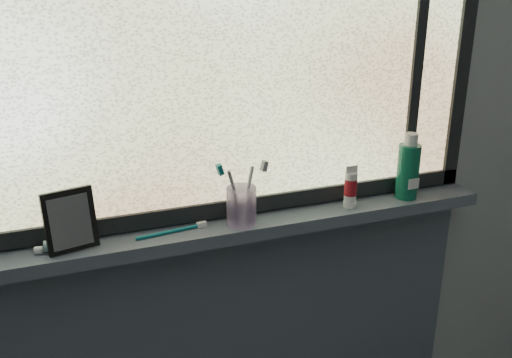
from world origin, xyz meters
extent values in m
cube|color=#9EA3A8|center=(0.00, 1.30, 1.25)|extent=(3.00, 0.01, 2.50)
cube|color=#4A5363|center=(0.00, 1.23, 1.00)|extent=(1.62, 0.14, 0.04)
cube|color=#4A5363|center=(0.00, 1.29, 0.49)|extent=(1.62, 0.02, 0.98)
cube|color=silver|center=(0.00, 1.28, 1.53)|extent=(1.50, 0.01, 1.00)
cube|color=black|center=(0.00, 1.28, 1.05)|extent=(1.60, 0.03, 0.05)
cube|color=black|center=(0.78, 1.28, 1.53)|extent=(0.05, 0.03, 1.10)
cube|color=black|center=(0.60, 1.28, 1.53)|extent=(0.03, 0.03, 1.00)
cube|color=black|center=(-0.49, 1.22, 1.10)|extent=(0.15, 0.10, 0.17)
cylinder|color=#B79ED1|center=(-0.01, 1.21, 1.08)|extent=(0.10, 0.10, 0.11)
cylinder|color=#1B8F6D|center=(0.57, 1.22, 1.13)|extent=(0.09, 0.09, 0.18)
cylinder|color=silver|center=(0.35, 1.22, 1.09)|extent=(0.05, 0.05, 0.10)
camera|label=1|loc=(-0.51, -0.24, 1.73)|focal=40.00mm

